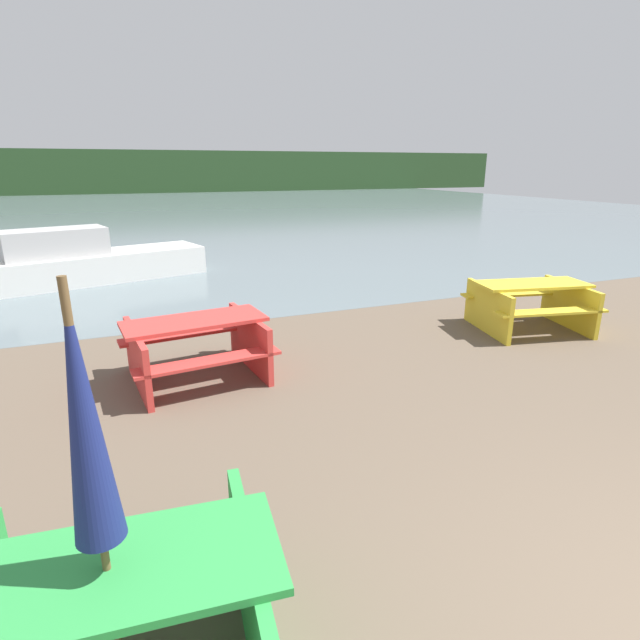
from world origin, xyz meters
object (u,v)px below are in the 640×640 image
(picnic_table_green, at_px, (115,622))
(boat, at_px, (90,261))
(picnic_table_yellow, at_px, (530,301))
(umbrella_navy, at_px, (84,422))
(picnic_table_red, at_px, (196,343))

(picnic_table_green, bearing_deg, boat, 92.66)
(picnic_table_yellow, bearing_deg, umbrella_navy, -148.33)
(picnic_table_red, height_order, umbrella_navy, umbrella_navy)
(picnic_table_yellow, distance_m, picnic_table_red, 5.23)
(picnic_table_red, distance_m, boat, 6.60)
(picnic_table_green, distance_m, boat, 10.27)
(umbrella_navy, xyz_separation_m, boat, (-0.48, 10.26, -1.06))
(picnic_table_green, distance_m, picnic_table_red, 3.93)
(picnic_table_red, xyz_separation_m, umbrella_navy, (-0.94, -3.81, 1.06))
(umbrella_navy, bearing_deg, boat, 92.66)
(picnic_table_green, xyz_separation_m, picnic_table_red, (0.94, 3.81, -0.00))
(umbrella_navy, height_order, boat, umbrella_navy)
(picnic_table_yellow, relative_size, boat, 0.40)
(picnic_table_red, relative_size, boat, 0.37)
(picnic_table_green, relative_size, umbrella_navy, 0.80)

